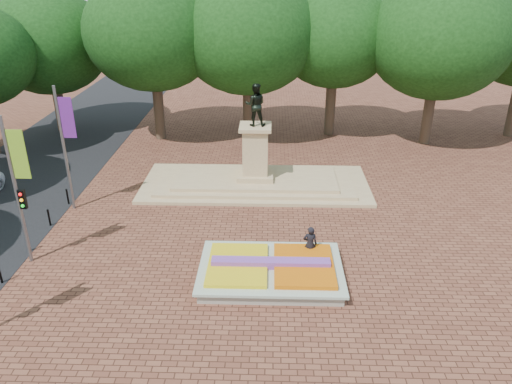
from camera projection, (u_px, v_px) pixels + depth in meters
ground at (250, 253)px, 23.96m from camera, size 90.00×90.00×0.00m
flower_bed at (271, 270)px, 21.96m from camera, size 6.30×4.30×0.91m
monument at (255, 172)px, 30.85m from camera, size 14.00×6.00×6.40m
tree_row_back at (291, 51)px, 37.44m from camera, size 44.80×8.80×10.43m
banner_poles at (15, 188)px, 21.44m from camera, size 0.88×11.17×7.00m
bollard_row at (14, 257)px, 22.69m from camera, size 0.12×13.12×0.98m
pedestrian at (310, 244)px, 22.97m from camera, size 0.67×0.45×1.80m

